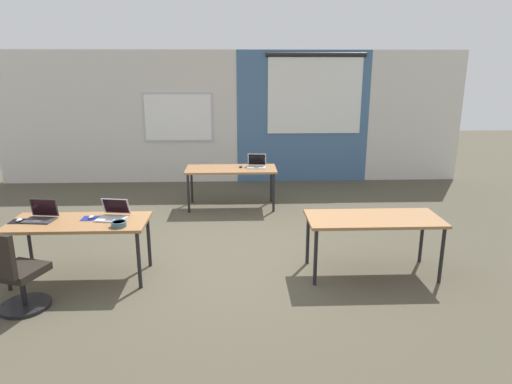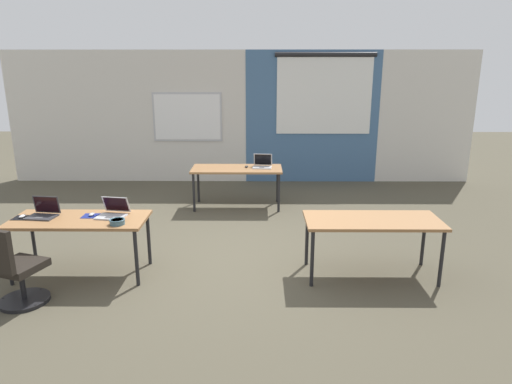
{
  "view_description": "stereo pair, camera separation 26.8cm",
  "coord_description": "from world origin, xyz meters",
  "px_view_note": "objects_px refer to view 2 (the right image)",
  "views": [
    {
      "loc": [
        0.14,
        -5.72,
        2.47
      ],
      "look_at": [
        0.36,
        0.02,
        0.88
      ],
      "focal_mm": 31.97,
      "sensor_mm": 36.0,
      "label": 1
    },
    {
      "loc": [
        0.4,
        -5.73,
        2.47
      ],
      "look_at": [
        0.36,
        0.02,
        0.88
      ],
      "focal_mm": 31.97,
      "sensor_mm": 36.0,
      "label": 2
    }
  ],
  "objects_px": {
    "laptop_far_right": "(262,165)",
    "mouse_far_right": "(247,167)",
    "laptop_near_left_inner": "(113,212)",
    "snack_bowl": "(117,221)",
    "laptop_near_left_end": "(43,213)",
    "mouse_near_left_end": "(23,216)",
    "mouse_near_left_inner": "(92,214)",
    "desk_near_left": "(79,223)",
    "desk_far_center": "(237,171)",
    "chair_near_left_end": "(15,273)",
    "desk_near_right": "(372,224)"
  },
  "relations": [
    {
      "from": "laptop_near_left_inner",
      "to": "snack_bowl",
      "type": "bearing_deg",
      "value": -55.07
    },
    {
      "from": "chair_near_left_end",
      "to": "laptop_far_right",
      "type": "bearing_deg",
      "value": -107.14
    },
    {
      "from": "snack_bowl",
      "to": "chair_near_left_end",
      "type": "bearing_deg",
      "value": -149.31
    },
    {
      "from": "mouse_far_right",
      "to": "laptop_far_right",
      "type": "bearing_deg",
      "value": 3.81
    },
    {
      "from": "laptop_near_left_inner",
      "to": "desk_far_center",
      "type": "bearing_deg",
      "value": 72.57
    },
    {
      "from": "desk_near_right",
      "to": "laptop_far_right",
      "type": "height_order",
      "value": "laptop_far_right"
    },
    {
      "from": "desk_far_center",
      "to": "mouse_near_left_end",
      "type": "distance_m",
      "value": 3.7
    },
    {
      "from": "desk_near_right",
      "to": "laptop_far_right",
      "type": "xyz_separation_m",
      "value": [
        -1.29,
        2.85,
        0.11
      ]
    },
    {
      "from": "laptop_near_left_end",
      "to": "laptop_far_right",
      "type": "relative_size",
      "value": 1.01
    },
    {
      "from": "mouse_near_left_end",
      "to": "mouse_far_right",
      "type": "bearing_deg",
      "value": 47.33
    },
    {
      "from": "desk_near_left",
      "to": "snack_bowl",
      "type": "distance_m",
      "value": 0.57
    },
    {
      "from": "desk_near_right",
      "to": "laptop_near_left_end",
      "type": "xyz_separation_m",
      "value": [
        -3.95,
        0.07,
        0.11
      ]
    },
    {
      "from": "desk_near_right",
      "to": "mouse_near_left_inner",
      "type": "bearing_deg",
      "value": 178.48
    },
    {
      "from": "desk_near_left",
      "to": "desk_far_center",
      "type": "distance_m",
      "value": 3.3
    },
    {
      "from": "desk_far_center",
      "to": "laptop_near_left_end",
      "type": "distance_m",
      "value": 3.51
    },
    {
      "from": "desk_near_right",
      "to": "laptop_near_left_inner",
      "type": "distance_m",
      "value": 3.12
    },
    {
      "from": "mouse_far_right",
      "to": "snack_bowl",
      "type": "xyz_separation_m",
      "value": [
        -1.4,
        -3.04,
        0.02
      ]
    },
    {
      "from": "mouse_far_right",
      "to": "snack_bowl",
      "type": "distance_m",
      "value": 3.35
    },
    {
      "from": "desk_far_center",
      "to": "laptop_far_right",
      "type": "bearing_deg",
      "value": 6.86
    },
    {
      "from": "mouse_far_right",
      "to": "mouse_near_left_end",
      "type": "bearing_deg",
      "value": -132.67
    },
    {
      "from": "desk_far_center",
      "to": "laptop_near_left_end",
      "type": "relative_size",
      "value": 4.43
    },
    {
      "from": "mouse_near_left_end",
      "to": "chair_near_left_end",
      "type": "height_order",
      "value": "chair_near_left_end"
    },
    {
      "from": "chair_near_left_end",
      "to": "snack_bowl",
      "type": "height_order",
      "value": "chair_near_left_end"
    },
    {
      "from": "chair_near_left_end",
      "to": "mouse_near_left_end",
      "type": "bearing_deg",
      "value": -52.67
    },
    {
      "from": "laptop_near_left_inner",
      "to": "snack_bowl",
      "type": "relative_size",
      "value": 2.12
    },
    {
      "from": "desk_near_left",
      "to": "snack_bowl",
      "type": "bearing_deg",
      "value": -21.47
    },
    {
      "from": "desk_near_left",
      "to": "desk_near_right",
      "type": "height_order",
      "value": "same"
    },
    {
      "from": "mouse_far_right",
      "to": "laptop_near_left_inner",
      "type": "bearing_deg",
      "value": -119.26
    },
    {
      "from": "laptop_near_left_end",
      "to": "laptop_near_left_inner",
      "type": "relative_size",
      "value": 0.96
    },
    {
      "from": "laptop_near_left_end",
      "to": "snack_bowl",
      "type": "relative_size",
      "value": 2.03
    },
    {
      "from": "desk_near_right",
      "to": "laptop_near_left_end",
      "type": "height_order",
      "value": "laptop_near_left_end"
    },
    {
      "from": "desk_far_center",
      "to": "snack_bowl",
      "type": "height_order",
      "value": "snack_bowl"
    },
    {
      "from": "chair_near_left_end",
      "to": "mouse_far_right",
      "type": "xyz_separation_m",
      "value": [
        2.34,
        3.6,
        0.36
      ]
    },
    {
      "from": "desk_near_left",
      "to": "laptop_far_right",
      "type": "relative_size",
      "value": 4.49
    },
    {
      "from": "desk_near_right",
      "to": "laptop_near_left_inner",
      "type": "xyz_separation_m",
      "value": [
        -3.12,
        0.09,
        0.11
      ]
    },
    {
      "from": "mouse_near_left_inner",
      "to": "mouse_near_left_end",
      "type": "bearing_deg",
      "value": -174.64
    },
    {
      "from": "laptop_near_left_inner",
      "to": "mouse_near_left_inner",
      "type": "bearing_deg",
      "value": -170.81
    },
    {
      "from": "mouse_near_left_end",
      "to": "mouse_near_left_inner",
      "type": "height_order",
      "value": "same"
    },
    {
      "from": "mouse_far_right",
      "to": "snack_bowl",
      "type": "height_order",
      "value": "snack_bowl"
    },
    {
      "from": "desk_far_center",
      "to": "mouse_near_left_end",
      "type": "xyz_separation_m",
      "value": [
        -2.43,
        -2.79,
        0.08
      ]
    },
    {
      "from": "chair_near_left_end",
      "to": "mouse_near_left_inner",
      "type": "distance_m",
      "value": 1.08
    },
    {
      "from": "desk_near_right",
      "to": "laptop_far_right",
      "type": "relative_size",
      "value": 4.49
    },
    {
      "from": "snack_bowl",
      "to": "laptop_near_left_inner",
      "type": "bearing_deg",
      "value": 115.59
    },
    {
      "from": "laptop_near_left_end",
      "to": "laptop_near_left_inner",
      "type": "bearing_deg",
      "value": 8.83
    },
    {
      "from": "desk_far_center",
      "to": "mouse_far_right",
      "type": "relative_size",
      "value": 14.8
    },
    {
      "from": "desk_near_left",
      "to": "mouse_near_left_inner",
      "type": "distance_m",
      "value": 0.17
    },
    {
      "from": "desk_near_left",
      "to": "chair_near_left_end",
      "type": "xyz_separation_m",
      "value": [
        -0.42,
        -0.77,
        -0.28
      ]
    },
    {
      "from": "desk_near_left",
      "to": "mouse_near_left_end",
      "type": "xyz_separation_m",
      "value": [
        -0.68,
        0.01,
        0.08
      ]
    },
    {
      "from": "laptop_far_right",
      "to": "mouse_far_right",
      "type": "relative_size",
      "value": 3.3
    },
    {
      "from": "laptop_far_right",
      "to": "desk_near_right",
      "type": "bearing_deg",
      "value": -59.91
    }
  ]
}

